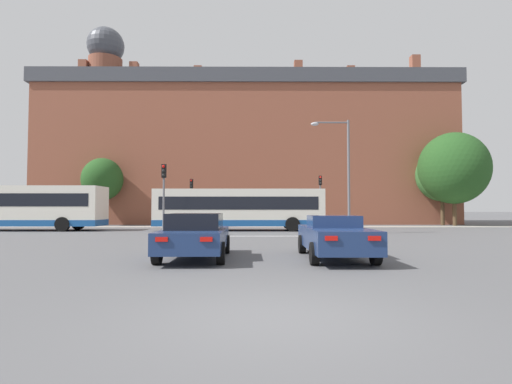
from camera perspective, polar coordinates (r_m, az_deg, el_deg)
name	(u,v)px	position (r m, az deg, el deg)	size (l,w,h in m)	color
ground_plane	(276,318)	(5.96, 2.82, -17.53)	(400.00, 400.00, 0.00)	#545456
stop_line_strip	(259,236)	(22.90, 0.45, -6.32)	(8.69, 0.30, 0.01)	silver
far_pavement	(257,227)	(35.09, 0.17, -4.97)	(69.66, 2.50, 0.01)	#A09B91
brick_civic_building	(245,152)	(45.41, -1.60, 5.78)	(43.91, 11.95, 22.29)	brown
car_saloon_left	(196,235)	(12.74, -8.63, -6.12)	(2.04, 4.59, 1.41)	navy
car_roadster_right	(334,236)	(12.84, 11.12, -6.24)	(1.94, 4.88, 1.34)	navy
bus_crossing_lead	(239,209)	(28.73, -2.41, -2.37)	(12.01, 2.68, 2.96)	silver
bus_crossing_trailing	(20,207)	(33.25, -30.63, -1.83)	(11.77, 2.75, 3.18)	silver
traffic_light_near_left	(164,187)	(24.04, -13.05, 0.64)	(0.26, 0.31, 4.19)	slate
traffic_light_far_left	(191,195)	(34.59, -9.22, -0.37)	(0.26, 0.31, 4.13)	slate
traffic_light_far_right	(320,193)	(34.78, 9.18, -0.09)	(0.26, 0.31, 4.42)	slate
street_lamp_junction	(342,163)	(25.75, 12.15, 4.01)	(2.45, 0.36, 7.17)	slate
pedestrian_waiting	(155,216)	(36.18, -14.23, -3.29)	(0.45, 0.41, 1.66)	brown
pedestrian_walking_east	(319,216)	(36.11, 9.00, -3.38)	(0.24, 0.41, 1.62)	#333851
tree_by_building	(454,168)	(41.68, 26.40, 3.07)	(6.37, 6.37, 8.72)	#4C3823
tree_kerbside	(102,179)	(40.42, -21.10, 1.69)	(3.82, 3.82, 6.37)	#4C3823
tree_distant	(442,175)	(42.40, 25.00, 2.18)	(4.79, 4.79, 7.32)	#4C3823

